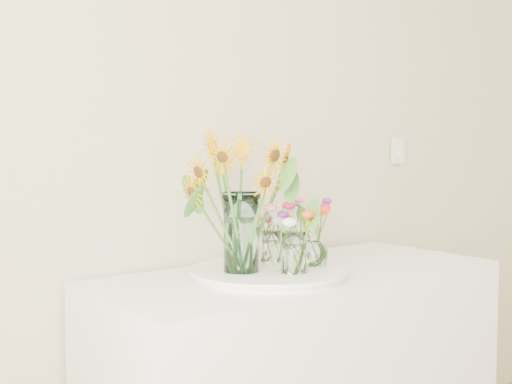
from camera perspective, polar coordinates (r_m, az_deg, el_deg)
tray at (r=2.05m, az=1.11°, el=-7.30°), size 0.48×0.48×0.02m
mason_jar at (r=1.98m, az=-1.33°, el=-3.61°), size 0.13×0.13×0.25m
sunflower_bouquet at (r=1.97m, az=-1.33°, el=-0.87°), size 0.79×0.79×0.44m
small_vase_a at (r=1.97m, az=3.39°, el=-5.47°), size 0.09×0.09×0.13m
wildflower_posy_a at (r=1.96m, az=3.40°, el=-4.17°), size 0.20×0.20×0.22m
small_vase_b at (r=2.09m, az=5.10°, el=-4.70°), size 0.11×0.11×0.14m
wildflower_posy_b at (r=2.09m, az=5.10°, el=-3.48°), size 0.21×0.21×0.23m
small_vase_c at (r=2.16m, az=1.36°, el=-4.90°), size 0.07×0.07×0.11m
wildflower_posy_c at (r=2.15m, az=1.37°, el=-3.72°), size 0.19×0.19×0.20m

